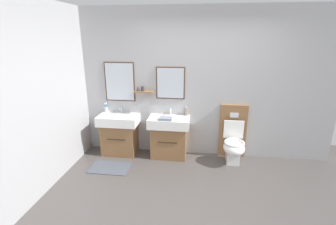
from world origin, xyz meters
name	(u,v)px	position (x,y,z in m)	size (l,w,h in m)	color
ground_plane	(198,211)	(0.00, 0.00, -0.05)	(5.84, 4.67, 0.10)	#4C4744
wall_back	(202,84)	(-0.01, 1.67, 1.34)	(4.64, 0.27, 2.67)	#A8A8AA
wall_left	(24,105)	(-2.26, 0.00, 1.34)	(0.12, 3.47, 2.67)	#A8A8AA
bath_mat	(110,168)	(-1.52, 0.83, 0.01)	(0.68, 0.44, 0.01)	#474C56
vanity_sink_left	(120,133)	(-1.52, 1.42, 0.41)	(0.74, 0.47, 0.77)	brown
tap_on_left_sink	(121,109)	(-1.52, 1.59, 0.84)	(0.03, 0.13, 0.11)	silver
vanity_sink_right	(169,136)	(-0.57, 1.42, 0.41)	(0.74, 0.47, 0.77)	brown
tap_on_right_sink	(170,111)	(-0.57, 1.59, 0.84)	(0.03, 0.13, 0.11)	silver
toilet	(233,141)	(0.59, 1.41, 0.38)	(0.48, 0.62, 1.00)	brown
toothbrush_cup	(106,110)	(-1.81, 1.57, 0.82)	(0.07, 0.07, 0.19)	silver
soap_dispenser	(186,111)	(-0.27, 1.59, 0.84)	(0.06, 0.06, 0.18)	gray
folded_hand_towel	(166,119)	(-0.61, 1.28, 0.79)	(0.22, 0.16, 0.04)	gray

